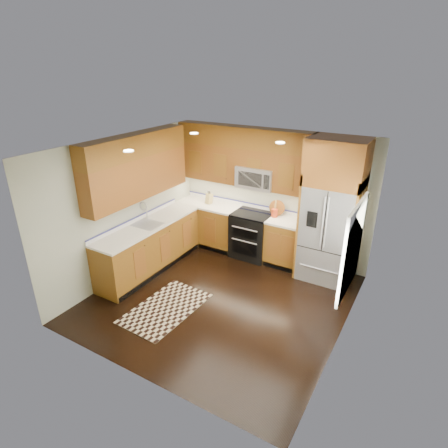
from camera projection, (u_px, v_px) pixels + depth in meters
The scene contains 16 objects.
ground at pixel (220, 299), 6.40m from camera, with size 4.00×4.00×0.00m, color black.
wall_back at pixel (272, 194), 7.46m from camera, with size 4.00×0.02×2.60m, color beige.
wall_left at pixel (126, 207), 6.81m from camera, with size 0.02×4.00×2.60m, color beige.
wall_right at pixel (349, 261), 4.95m from camera, with size 0.02×4.00×2.60m, color beige.
window at pixel (352, 248), 5.08m from camera, with size 0.04×1.10×1.30m.
base_cabinets at pixel (191, 239), 7.50m from camera, with size 2.85×3.00×0.90m.
countertop at pixel (199, 217), 7.34m from camera, with size 2.86×3.01×0.04m.
upper_cabinets at pixel (197, 161), 6.99m from camera, with size 2.85×3.00×1.15m.
range at pixel (252, 235), 7.65m from camera, with size 0.76×0.67×0.95m.
microwave at pixel (257, 177), 7.27m from camera, with size 0.76×0.40×0.42m.
refrigerator at pixel (331, 212), 6.56m from camera, with size 0.98×0.75×2.60m.
sink_faucet at pixel (147, 221), 6.99m from camera, with size 0.54×0.44×0.37m.
rug at pixel (166, 308), 6.15m from camera, with size 0.88×1.46×0.01m, color black.
knife_block at pixel (209, 198), 7.96m from camera, with size 0.11×0.15×0.28m.
utensil_crock at pixel (275, 211), 7.26m from camera, with size 0.14×0.14×0.34m.
cutting_board at pixel (277, 214), 7.40m from camera, with size 0.31×0.31×0.02m, color brown.
Camera 1 is at (2.77, -4.58, 3.74)m, focal length 30.00 mm.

